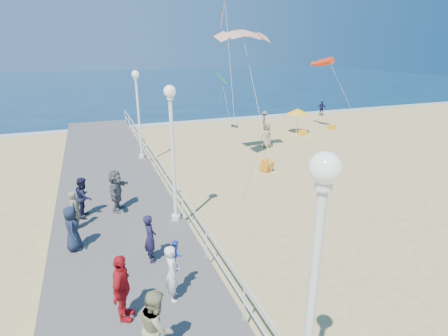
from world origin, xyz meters
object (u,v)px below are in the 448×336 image
object	(u,v)px
lamp_post_far	(138,106)
beach_walker_a	(265,120)
beach_chair_right	(332,127)
spectator_4	(72,228)
spectator_6	(76,210)
toddler_held	(176,254)
spectator_7	(84,197)
woman_holding_toddler	(173,273)
spectator_0	(150,238)
lamp_post_mid	(172,141)
beach_chair_left	(303,133)
beach_walker_b	(322,108)
spectator_5	(116,191)
beach_umbrella	(298,111)
box_kite	(267,167)
beach_walker_c	(267,135)
lamp_post_near	(313,287)
spectator_3	(122,288)
spectator_1	(157,326)

from	to	relation	value
lamp_post_far	beach_walker_a	bearing A→B (deg)	27.00
beach_chair_right	beach_walker_a	bearing A→B (deg)	158.04
spectator_4	spectator_6	distance (m)	1.54
toddler_held	spectator_6	distance (m)	5.74
spectator_6	spectator_7	xyz separation A→B (m)	(0.31, 1.03, 0.07)
woman_holding_toddler	spectator_0	size ratio (longest dim) A/B	1.01
lamp_post_mid	spectator_6	xyz separation A→B (m)	(-3.69, 0.64, -2.50)
beach_chair_left	beach_chair_right	xyz separation A→B (m)	(3.58, 0.85, 0.00)
lamp_post_mid	toddler_held	xyz separation A→B (m)	(-1.03, -4.41, -1.99)
spectator_4	beach_chair_left	size ratio (longest dim) A/B	2.90
beach_walker_b	beach_chair_left	size ratio (longest dim) A/B	2.81
spectator_0	lamp_post_mid	bearing A→B (deg)	-32.72
spectator_5	beach_chair_left	bearing A→B (deg)	-32.34
spectator_6	beach_umbrella	distance (m)	20.98
box_kite	lamp_post_mid	bearing A→B (deg)	-166.42
beach_chair_left	spectator_6	bearing A→B (deg)	-147.22
spectator_4	beach_walker_c	xyz separation A→B (m)	(12.92, 10.50, -0.30)
beach_walker_c	beach_umbrella	world-z (taller)	beach_umbrella
spectator_5	spectator_7	size ratio (longest dim) A/B	1.08
lamp_post_near	beach_chair_right	size ratio (longest dim) A/B	9.67
spectator_0	spectator_4	size ratio (longest dim) A/B	1.02
spectator_0	spectator_6	size ratio (longest dim) A/B	1.07
beach_walker_a	lamp_post_far	bearing A→B (deg)	143.71
toddler_held	spectator_3	size ratio (longest dim) A/B	0.46
beach_walker_b	beach_chair_right	bearing A→B (deg)	110.25
beach_walker_b	spectator_7	bearing A→B (deg)	84.31
spectator_5	beach_walker_b	distance (m)	28.50
lamp_post_far	spectator_3	xyz separation A→B (m)	(-2.52, -13.87, -2.35)
spectator_4	woman_holding_toddler	bearing A→B (deg)	-144.67
box_kite	beach_chair_right	size ratio (longest dim) A/B	1.09
spectator_5	woman_holding_toddler	bearing A→B (deg)	-146.69
spectator_1	spectator_4	xyz separation A→B (m)	(-1.82, 5.53, -0.11)
spectator_5	box_kite	world-z (taller)	spectator_5
spectator_0	spectator_5	xyz separation A→B (m)	(-0.67, 4.23, 0.09)
beach_walker_a	spectator_4	bearing A→B (deg)	162.37
lamp_post_near	spectator_0	world-z (taller)	lamp_post_near
spectator_7	spectator_6	bearing A→B (deg)	174.15
spectator_0	beach_walker_a	world-z (taller)	spectator_0
lamp_post_mid	box_kite	xyz separation A→B (m)	(6.67, 4.83, -3.36)
toddler_held	spectator_3	xyz separation A→B (m)	(-1.49, -0.45, -0.36)
spectator_4	beach_walker_b	bearing A→B (deg)	-50.92
beach_walker_c	box_kite	bearing A→B (deg)	-58.23
lamp_post_far	beach_walker_a	size ratio (longest dim) A/B	3.20
beach_walker_c	beach_umbrella	distance (m)	5.40
woman_holding_toddler	spectator_0	distance (m)	2.07
lamp_post_far	beach_chair_right	bearing A→B (deg)	12.16
spectator_0	beach_umbrella	xyz separation A→B (m)	(15.00, 15.04, 0.70)
lamp_post_mid	beach_walker_a	world-z (taller)	lamp_post_mid
lamp_post_mid	beach_walker_c	size ratio (longest dim) A/B	2.97
spectator_4	box_kite	distance (m)	11.93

